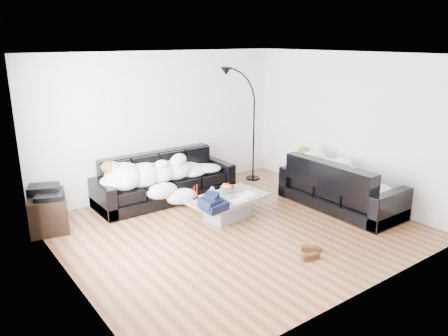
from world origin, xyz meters
TOP-DOWN VIEW (x-y plane):
  - ground at (0.00, 0.00)m, footprint 5.00×5.00m
  - wall_back at (0.00, 2.25)m, footprint 5.00×0.02m
  - wall_left at (-2.50, 0.00)m, footprint 0.02×4.50m
  - wall_right at (2.50, 0.00)m, footprint 0.02×4.50m
  - ceiling at (0.00, 0.00)m, footprint 5.00×5.00m
  - sofa_back at (-0.25, 1.73)m, footprint 2.52×0.87m
  - sofa_right at (1.98, -0.37)m, footprint 0.91×2.12m
  - sleeper_back at (-0.25, 1.68)m, footprint 2.13×0.74m
  - sleeper_right at (1.98, -0.37)m, footprint 0.77×1.81m
  - teal_cushion at (1.92, 0.28)m, footprint 0.42×0.38m
  - coffee_table at (0.14, 0.39)m, footprint 1.35×0.89m
  - fruit_bowl at (0.27, 0.57)m, footprint 0.26×0.26m
  - wine_glass_a at (-0.08, 0.50)m, footprint 0.08×0.08m
  - wine_glass_b at (-0.17, 0.42)m, footprint 0.09×0.09m
  - wine_glass_c at (-0.00, 0.36)m, footprint 0.10×0.10m
  - candle_left at (-0.36, 0.61)m, footprint 0.04×0.04m
  - candle_right at (-0.29, 0.63)m, footprint 0.05×0.05m
  - newspaper_a at (0.45, 0.27)m, footprint 0.35×0.28m
  - newspaper_b at (0.16, 0.15)m, footprint 0.27×0.20m
  - navy_jacket at (-0.35, 0.10)m, footprint 0.50×0.47m
  - shoes at (0.27, -1.29)m, footprint 0.47×0.41m
  - av_cabinet at (-2.30, 1.70)m, footprint 0.70×0.89m
  - stereo at (-2.30, 1.70)m, footprint 0.54×0.48m
  - floor_lamp at (1.80, 1.74)m, footprint 0.79×0.57m

SIDE VIEW (x-z plane):
  - ground at x=0.00m, z-range 0.00..0.00m
  - shoes at x=0.27m, z-range 0.00..0.09m
  - coffee_table at x=0.14m, z-range 0.00..0.37m
  - av_cabinet at x=-2.30m, z-range 0.00..0.54m
  - newspaper_a at x=0.45m, z-range 0.37..0.38m
  - newspaper_b at x=0.16m, z-range 0.37..0.38m
  - sofa_back at x=-0.25m, z-range 0.00..0.82m
  - sofa_right at x=1.98m, z-range 0.00..0.86m
  - fruit_bowl at x=0.27m, z-range 0.37..0.52m
  - wine_glass_a at x=-0.08m, z-range 0.37..0.56m
  - wine_glass_b at x=-0.17m, z-range 0.37..0.56m
  - wine_glass_c at x=0.00m, z-range 0.37..0.56m
  - candle_left at x=-0.36m, z-range 0.37..0.58m
  - candle_right at x=-0.29m, z-range 0.37..0.60m
  - navy_jacket at x=-0.35m, z-range 0.45..0.65m
  - stereo at x=-2.30m, z-range 0.54..0.67m
  - sleeper_back at x=-0.25m, z-range 0.42..0.85m
  - sleeper_right at x=1.98m, z-range 0.42..0.86m
  - teal_cushion at x=1.92m, z-range 0.62..0.82m
  - floor_lamp at x=1.80m, z-range 0.00..2.03m
  - wall_back at x=0.00m, z-range 0.00..2.60m
  - wall_left at x=-2.50m, z-range 0.00..2.60m
  - wall_right at x=2.50m, z-range 0.00..2.60m
  - ceiling at x=0.00m, z-range 2.60..2.60m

